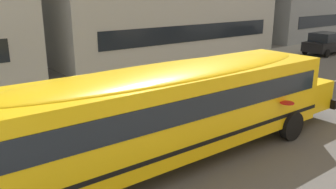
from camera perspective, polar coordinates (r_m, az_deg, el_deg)
name	(u,v)px	position (r m, az deg, el deg)	size (l,w,h in m)	color
ground_plane	(114,150)	(10.55, -8.89, -8.98)	(400.00, 400.00, 0.00)	#54514F
sidewalk_far	(31,95)	(16.96, -21.52, -0.15)	(120.00, 3.00, 0.01)	gray
lane_centreline	(114,150)	(10.54, -8.89, -8.96)	(110.00, 0.16, 0.01)	silver
school_bus	(179,104)	(9.39, 1.77, -1.62)	(11.95, 3.05, 2.66)	yellow
parked_car_black_near_corner	(325,43)	(29.17, 24.36, 7.68)	(3.91, 1.89, 1.64)	black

